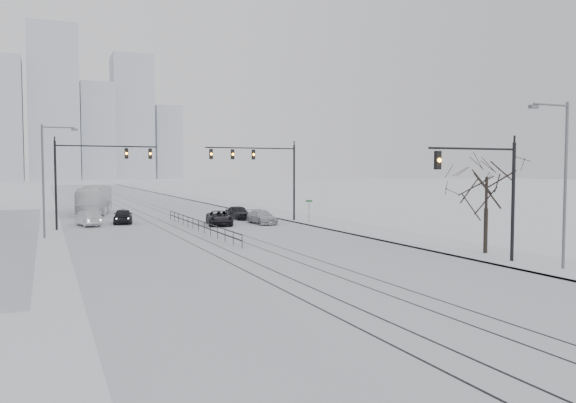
# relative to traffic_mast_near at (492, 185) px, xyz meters

# --- Properties ---
(ground) EXTENTS (500.00, 500.00, 0.00)m
(ground) POSITION_rel_traffic_mast_near_xyz_m (-10.79, -6.00, -4.56)
(ground) COLOR silver
(ground) RESTS_ON ground
(road) EXTENTS (22.00, 260.00, 0.02)m
(road) POSITION_rel_traffic_mast_near_xyz_m (-10.79, 54.00, -4.55)
(road) COLOR silver
(road) RESTS_ON ground
(sidewalk_east) EXTENTS (5.00, 260.00, 0.16)m
(sidewalk_east) POSITION_rel_traffic_mast_near_xyz_m (2.71, 54.00, -4.48)
(sidewalk_east) COLOR silver
(sidewalk_east) RESTS_ON ground
(curb) EXTENTS (0.10, 260.00, 0.12)m
(curb) POSITION_rel_traffic_mast_near_xyz_m (0.26, 54.00, -4.50)
(curb) COLOR gray
(curb) RESTS_ON ground
(tram_rails) EXTENTS (5.30, 180.00, 0.01)m
(tram_rails) POSITION_rel_traffic_mast_near_xyz_m (-10.79, 34.00, -4.54)
(tram_rails) COLOR black
(tram_rails) RESTS_ON ground
(skyline) EXTENTS (96.00, 48.00, 72.00)m
(skyline) POSITION_rel_traffic_mast_near_xyz_m (-5.77, 267.63, 26.08)
(skyline) COLOR #ADB3BE
(skyline) RESTS_ON ground
(traffic_mast_near) EXTENTS (6.10, 0.37, 7.00)m
(traffic_mast_near) POSITION_rel_traffic_mast_near_xyz_m (0.00, 0.00, 0.00)
(traffic_mast_near) COLOR black
(traffic_mast_near) RESTS_ON ground
(traffic_mast_ne) EXTENTS (9.60, 0.37, 8.00)m
(traffic_mast_ne) POSITION_rel_traffic_mast_near_xyz_m (-2.64, 29.00, 1.20)
(traffic_mast_ne) COLOR black
(traffic_mast_ne) RESTS_ON ground
(traffic_mast_nw) EXTENTS (9.10, 0.37, 8.00)m
(traffic_mast_nw) POSITION_rel_traffic_mast_near_xyz_m (-19.31, 30.00, 1.01)
(traffic_mast_nw) COLOR black
(traffic_mast_nw) RESTS_ON ground
(street_light_east) EXTENTS (2.73, 0.25, 9.00)m
(street_light_east) POSITION_rel_traffic_mast_near_xyz_m (1.91, -3.00, 0.65)
(street_light_east) COLOR #595B60
(street_light_east) RESTS_ON ground
(street_light_west) EXTENTS (2.73, 0.25, 9.00)m
(street_light_west) POSITION_rel_traffic_mast_near_xyz_m (-22.99, 24.00, 0.65)
(street_light_west) COLOR #595B60
(street_light_west) RESTS_ON ground
(bare_tree) EXTENTS (4.40, 4.40, 6.10)m
(bare_tree) POSITION_rel_traffic_mast_near_xyz_m (2.41, 3.00, -0.07)
(bare_tree) COLOR black
(bare_tree) RESTS_ON ground
(median_fence) EXTENTS (0.06, 24.00, 1.00)m
(median_fence) POSITION_rel_traffic_mast_near_xyz_m (-10.79, 24.00, -4.04)
(median_fence) COLOR black
(median_fence) RESTS_ON ground
(street_sign) EXTENTS (0.70, 0.06, 2.40)m
(street_sign) POSITION_rel_traffic_mast_near_xyz_m (1.01, 26.00, -2.96)
(street_sign) COLOR #595B60
(street_sign) RESTS_ON ground
(sedan_sb_inner) EXTENTS (2.47, 4.72, 1.53)m
(sedan_sb_inner) POSITION_rel_traffic_mast_near_xyz_m (-16.04, 33.69, -3.80)
(sedan_sb_inner) COLOR black
(sedan_sb_inner) RESTS_ON ground
(sedan_sb_outer) EXTENTS (2.38, 4.59, 1.44)m
(sedan_sb_outer) POSITION_rel_traffic_mast_near_xyz_m (-19.44, 32.41, -3.84)
(sedan_sb_outer) COLOR #B8B9C0
(sedan_sb_outer) RESTS_ON ground
(sedan_nb_front) EXTENTS (3.20, 5.36, 1.40)m
(sedan_nb_front) POSITION_rel_traffic_mast_near_xyz_m (-7.62, 28.24, -3.86)
(sedan_nb_front) COLOR black
(sedan_nb_front) RESTS_ON ground
(sedan_nb_right) EXTENTS (2.13, 4.75, 1.35)m
(sedan_nb_right) POSITION_rel_traffic_mast_near_xyz_m (-3.33, 27.85, -3.89)
(sedan_nb_right) COLOR #B4B5BC
(sedan_nb_right) RESTS_ON ground
(sedan_nb_far) EXTENTS (2.23, 4.52, 1.48)m
(sedan_nb_far) POSITION_rel_traffic_mast_near_xyz_m (-3.84, 33.66, -3.82)
(sedan_nb_far) COLOR black
(sedan_nb_far) RESTS_ON ground
(box_truck) EXTENTS (5.14, 12.55, 3.41)m
(box_truck) POSITION_rel_traffic_mast_near_xyz_m (-17.70, 46.85, -2.86)
(box_truck) COLOR white
(box_truck) RESTS_ON ground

